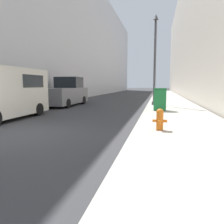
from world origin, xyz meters
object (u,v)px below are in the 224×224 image
(trash_bin, at_px, (160,99))
(pickup_truck, at_px, (65,93))
(fire_hydrant, at_px, (160,119))
(lamppost, at_px, (155,57))
(white_van, at_px, (2,91))

(trash_bin, height_order, pickup_truck, pickup_truck)
(pickup_truck, bearing_deg, trash_bin, -22.60)
(fire_hydrant, distance_m, pickup_truck, 11.01)
(fire_hydrant, height_order, pickup_truck, pickup_truck)
(lamppost, xyz_separation_m, pickup_truck, (-6.66, -0.39, -2.60))
(fire_hydrant, bearing_deg, pickup_truck, 129.75)
(trash_bin, relative_size, pickup_truck, 0.25)
(trash_bin, distance_m, pickup_truck, 7.64)
(trash_bin, xyz_separation_m, white_van, (-7.05, -3.98, 0.52))
(lamppost, bearing_deg, trash_bin, -83.21)
(fire_hydrant, distance_m, white_van, 7.24)
(fire_hydrant, bearing_deg, lamppost, 92.43)
(lamppost, xyz_separation_m, white_van, (-6.66, -7.30, -2.22))
(fire_hydrant, bearing_deg, trash_bin, 89.79)
(white_van, xyz_separation_m, pickup_truck, (0.00, 6.91, -0.38))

